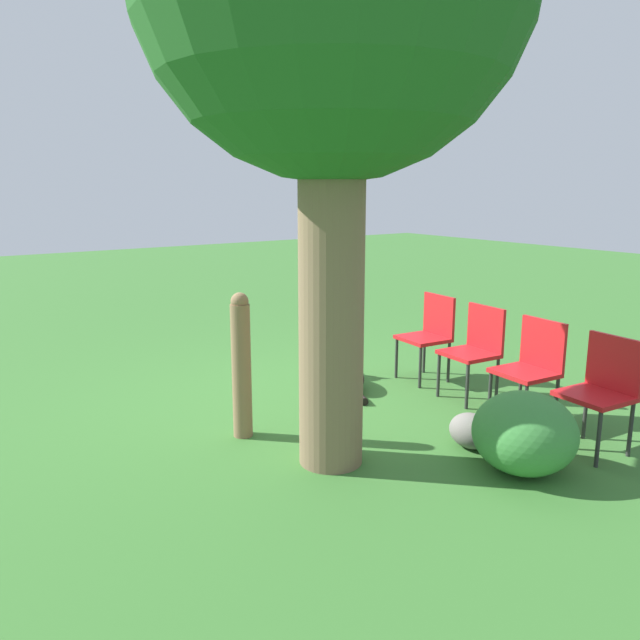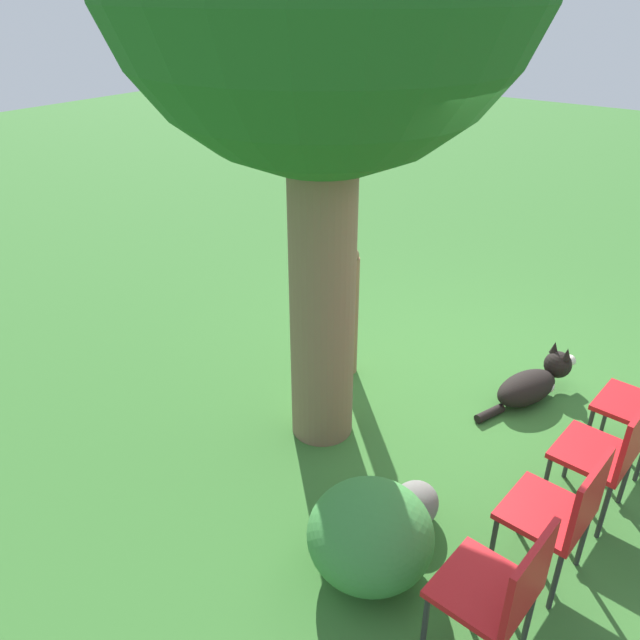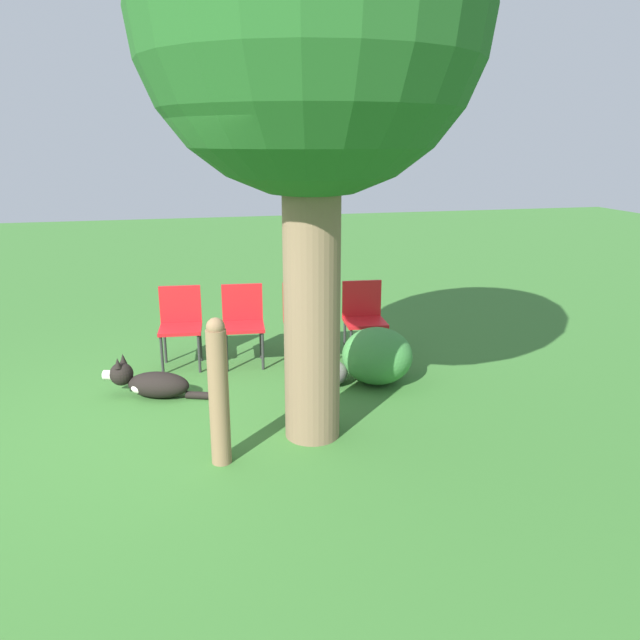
{
  "view_description": "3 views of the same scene",
  "coord_description": "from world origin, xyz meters",
  "views": [
    {
      "loc": [
        2.8,
        4.23,
        1.93
      ],
      "look_at": [
        0.4,
        0.78,
        1.02
      ],
      "focal_mm": 35.0,
      "sensor_mm": 36.0,
      "label": 1
    },
    {
      "loc": [
        -1.86,
        3.9,
        2.95
      ],
      "look_at": [
        0.29,
        1.0,
        1.0
      ],
      "focal_mm": 35.0,
      "sensor_mm": 36.0,
      "label": 2
    },
    {
      "loc": [
        4.98,
        -0.15,
        2.36
      ],
      "look_at": [
        0.49,
        0.91,
        1.03
      ],
      "focal_mm": 35.0,
      "sensor_mm": 36.0,
      "label": 3
    }
  ],
  "objects": [
    {
      "name": "red_chair_1",
      "position": [
        -1.51,
        0.53,
        0.5
      ],
      "size": [
        0.46,
        0.47,
        0.86
      ],
      "rotation": [
        0.0,
        0.0,
        -0.08
      ],
      "color": "red",
      "rests_on": "ground_plane"
    },
    {
      "name": "low_shrub",
      "position": [
        -0.62,
        1.76,
        0.28
      ],
      "size": [
        0.7,
        0.7,
        0.56
      ],
      "color": "#3D843D",
      "rests_on": "ground_plane"
    },
    {
      "name": "garden_rock",
      "position": [
        -0.64,
        1.28,
        0.13
      ],
      "size": [
        0.29,
        0.35,
        0.26
      ],
      "color": "slate",
      "rests_on": "ground_plane"
    },
    {
      "name": "red_chair_2",
      "position": [
        -1.44,
        1.19,
        0.5
      ],
      "size": [
        0.46,
        0.47,
        0.86
      ],
      "rotation": [
        0.0,
        0.0,
        -0.08
      ],
      "color": "red",
      "rests_on": "ground_plane"
    },
    {
      "name": "dog",
      "position": [
        -0.76,
        -0.45,
        0.14
      ],
      "size": [
        0.5,
        1.04,
        0.4
      ],
      "rotation": [
        0.0,
        0.0,
        4.37
      ],
      "color": "black",
      "rests_on": "ground_plane"
    },
    {
      "name": "fence_post",
      "position": [
        0.66,
        0.1,
        0.58
      ],
      "size": [
        0.15,
        0.15,
        1.14
      ],
      "color": "#846647",
      "rests_on": "ground_plane"
    },
    {
      "name": "red_chair_3",
      "position": [
        -1.37,
        1.85,
        0.5
      ],
      "size": [
        0.46,
        0.47,
        0.86
      ],
      "rotation": [
        0.0,
        0.0,
        -0.08
      ],
      "color": "red",
      "rests_on": "ground_plane"
    },
    {
      "name": "ground_plane",
      "position": [
        0.0,
        0.0,
        0.0
      ],
      "size": [
        30.0,
        30.0,
        0.0
      ],
      "primitive_type": "plane",
      "color": "#38702D"
    }
  ]
}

